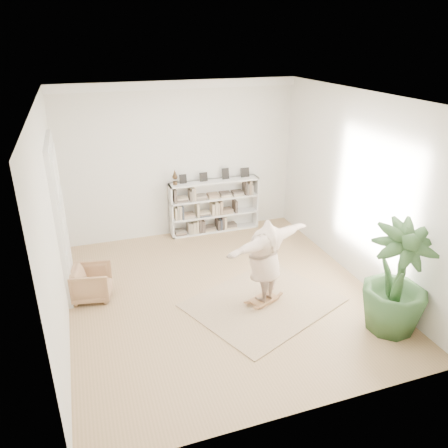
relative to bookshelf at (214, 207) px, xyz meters
name	(u,v)px	position (x,y,z in m)	size (l,w,h in m)	color
floor	(222,294)	(-0.74, -2.82, -0.64)	(6.00, 6.00, 0.00)	#A38154
room_shell	(178,84)	(-0.74, 0.12, 2.87)	(6.00, 6.00, 6.00)	silver
doors	(60,218)	(-3.45, -1.52, 0.76)	(0.09, 1.78, 2.92)	white
bookshelf	(214,207)	(0.00, 0.00, 0.00)	(2.20, 0.35, 1.64)	silver
armchair	(92,283)	(-3.04, -2.15, -0.32)	(0.67, 0.69, 0.62)	tan
rug	(263,302)	(-0.13, -3.35, -0.63)	(2.50, 2.00, 0.02)	tan
rocker_board	(263,300)	(-0.13, -3.35, -0.57)	(0.59, 0.48, 0.11)	#96633C
person	(265,259)	(-0.13, -3.35, 0.28)	(1.93, 0.52, 1.57)	#CCAF99
houseplant	(397,279)	(1.56, -4.70, 0.30)	(1.05, 1.05, 1.88)	#32562B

